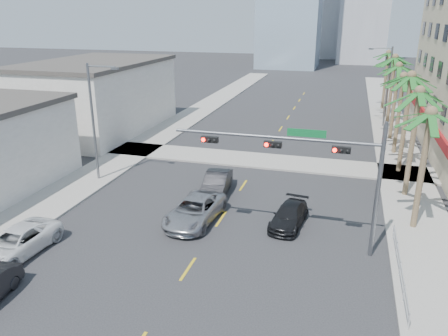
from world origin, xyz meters
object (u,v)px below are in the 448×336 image
at_px(car_lane_center, 195,210).
at_px(car_lane_right, 289,216).
at_px(traffic_signal_mast, 316,162).
at_px(car_parked_far, 16,242).
at_px(car_lane_left, 217,183).

distance_m(car_lane_center, car_lane_right, 5.84).
distance_m(traffic_signal_mast, car_lane_center, 8.53).
bearing_deg(traffic_signal_mast, car_parked_far, -161.26).
bearing_deg(traffic_signal_mast, car_lane_right, 122.42).
relative_size(car_lane_left, car_lane_right, 1.10).
relative_size(traffic_signal_mast, car_parked_far, 2.11).
bearing_deg(car_lane_left, car_parked_far, -131.11).
bearing_deg(car_lane_center, car_lane_left, 94.22).
bearing_deg(car_parked_far, car_lane_left, 58.39).
distance_m(car_lane_left, car_lane_center, 4.76).
height_order(traffic_signal_mast, car_parked_far, traffic_signal_mast).
bearing_deg(car_lane_center, traffic_signal_mast, -5.97).
height_order(car_lane_center, car_lane_right, car_lane_center).
bearing_deg(car_lane_right, traffic_signal_mast, -50.83).
relative_size(traffic_signal_mast, car_lane_right, 2.58).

